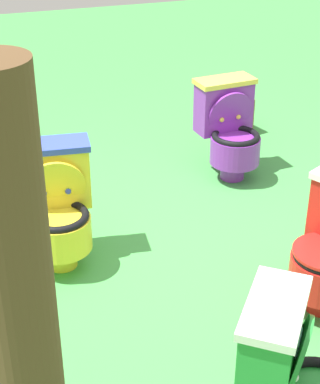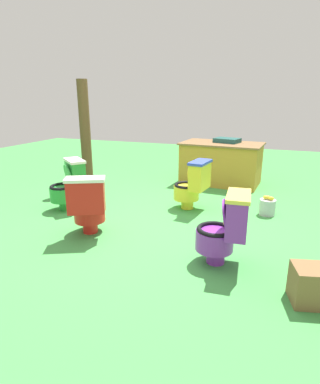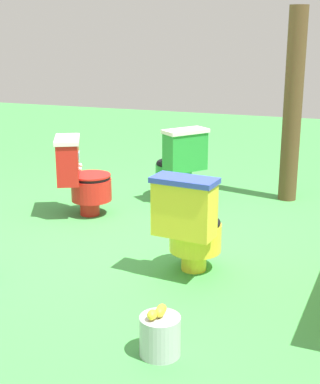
% 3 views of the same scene
% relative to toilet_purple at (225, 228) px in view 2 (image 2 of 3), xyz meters
% --- Properties ---
extents(ground, '(14.00, 14.00, 0.00)m').
position_rel_toilet_purple_xyz_m(ground, '(-1.05, 0.71, -0.37)').
color(ground, '#429947').
extents(toilet_purple, '(0.52, 0.45, 0.73)m').
position_rel_toilet_purple_xyz_m(toilet_purple, '(0.00, 0.00, 0.00)').
color(toilet_purple, purple).
rests_on(toilet_purple, ground).
extents(toilet_green, '(0.62, 0.64, 0.73)m').
position_rel_toilet_purple_xyz_m(toilet_green, '(-2.39, 0.81, 0.00)').
color(toilet_green, green).
rests_on(toilet_green, ground).
extents(toilet_red, '(0.58, 0.62, 0.73)m').
position_rel_toilet_purple_xyz_m(toilet_red, '(-1.61, 0.13, -0.00)').
color(toilet_red, red).
rests_on(toilet_red, ground).
extents(toilet_yellow, '(0.54, 0.46, 0.73)m').
position_rel_toilet_purple_xyz_m(toilet_yellow, '(-0.71, 1.43, 0.00)').
color(toilet_yellow, yellow).
rests_on(toilet_yellow, ground).
extents(vendor_table, '(1.52, 0.97, 0.85)m').
position_rel_toilet_purple_xyz_m(vendor_table, '(-0.60, 3.05, 0.02)').
color(vendor_table, '#B7842D').
rests_on(vendor_table, ground).
extents(wooden_post, '(0.18, 0.18, 1.87)m').
position_rel_toilet_purple_xyz_m(wooden_post, '(-2.75, 1.85, 0.56)').
color(wooden_post, brown).
rests_on(wooden_post, ground).
extents(small_crate, '(0.36, 0.33, 0.31)m').
position_rel_toilet_purple_xyz_m(small_crate, '(0.76, -0.38, -0.22)').
color(small_crate, brown).
rests_on(small_crate, ground).
extents(lemon_bucket, '(0.22, 0.22, 0.28)m').
position_rel_toilet_purple_xyz_m(lemon_bucket, '(0.33, 1.58, -0.26)').
color(lemon_bucket, '#B7B7BF').
rests_on(lemon_bucket, ground).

